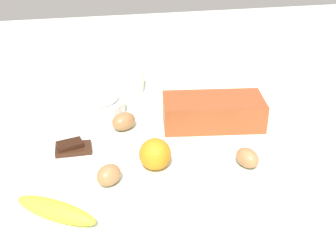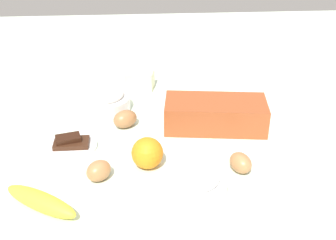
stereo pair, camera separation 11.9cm
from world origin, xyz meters
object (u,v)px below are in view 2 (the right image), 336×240
at_px(sugar_bowl, 193,182).
at_px(egg_near_butter, 99,171).
at_px(butter_block, 140,80).
at_px(egg_beside_bowl, 241,163).
at_px(loaf_pan, 215,114).
at_px(egg_loose, 125,119).
at_px(flour_bowl, 106,100).
at_px(orange_fruit, 147,153).
at_px(banana, 41,201).
at_px(chocolate_plate, 71,145).

distance_m(sugar_bowl, egg_near_butter, 0.22).
bearing_deg(butter_block, egg_beside_bowl, 115.75).
height_order(loaf_pan, egg_loose, loaf_pan).
bearing_deg(flour_bowl, egg_near_butter, 90.46).
bearing_deg(orange_fruit, egg_beside_bowl, 171.29).
bearing_deg(banana, flour_bowl, -104.29).
xyz_separation_m(egg_near_butter, egg_beside_bowl, (-0.34, -0.01, -0.00)).
xyz_separation_m(egg_near_butter, egg_loose, (-0.06, -0.24, 0.00)).
height_order(sugar_bowl, orange_fruit, orange_fruit).
xyz_separation_m(banana, egg_beside_bowl, (-0.45, -0.11, 0.00)).
xyz_separation_m(banana, orange_fruit, (-0.23, -0.14, 0.02)).
distance_m(loaf_pan, chocolate_plate, 0.40).
height_order(loaf_pan, orange_fruit, loaf_pan).
bearing_deg(chocolate_plate, banana, 81.83).
distance_m(loaf_pan, banana, 0.53).
bearing_deg(loaf_pan, egg_beside_bowl, 103.85).
bearing_deg(chocolate_plate, egg_loose, -143.78).
xyz_separation_m(orange_fruit, chocolate_plate, (0.20, -0.10, -0.03)).
relative_size(banana, orange_fruit, 2.45).
height_order(flour_bowl, orange_fruit, orange_fruit).
bearing_deg(egg_beside_bowl, chocolate_plate, -17.32).
bearing_deg(flour_bowl, egg_beside_bowl, 135.23).
bearing_deg(egg_beside_bowl, orange_fruit, -8.71).
bearing_deg(sugar_bowl, orange_fruit, -50.42).
xyz_separation_m(flour_bowl, banana, (0.11, 0.44, -0.01)).
height_order(sugar_bowl, egg_near_butter, sugar_bowl).
relative_size(flour_bowl, egg_loose, 2.08).
height_order(banana, egg_loose, egg_loose).
xyz_separation_m(sugar_bowl, orange_fruit, (0.10, -0.12, 0.00)).
height_order(egg_near_butter, egg_loose, egg_loose).
relative_size(sugar_bowl, orange_fruit, 1.96).
relative_size(loaf_pan, butter_block, 3.26).
bearing_deg(sugar_bowl, butter_block, -79.14).
bearing_deg(banana, loaf_pan, -142.84).
bearing_deg(egg_loose, egg_near_butter, 76.70).
height_order(loaf_pan, flour_bowl, loaf_pan).
bearing_deg(banana, chocolate_plate, -98.17).
height_order(egg_beside_bowl, chocolate_plate, egg_beside_bowl).
xyz_separation_m(egg_loose, chocolate_plate, (0.14, 0.10, -0.02)).
xyz_separation_m(flour_bowl, orange_fruit, (-0.12, 0.30, 0.00)).
distance_m(orange_fruit, egg_loose, 0.21).
bearing_deg(flour_bowl, butter_block, -124.79).
bearing_deg(chocolate_plate, flour_bowl, -110.94).
distance_m(banana, butter_block, 0.63).
bearing_deg(egg_near_butter, egg_beside_bowl, -178.26).
relative_size(loaf_pan, orange_fruit, 3.79).
relative_size(banana, egg_near_butter, 3.05).
bearing_deg(egg_loose, banana, 62.96).
relative_size(loaf_pan, flour_bowl, 2.00).
height_order(sugar_bowl, egg_beside_bowl, sugar_bowl).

